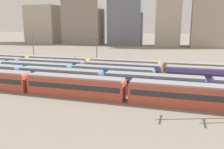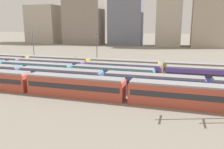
# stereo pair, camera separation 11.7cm
# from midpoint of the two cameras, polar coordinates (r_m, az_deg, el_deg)

# --- Properties ---
(ground_plane) EXTENTS (600.00, 600.00, 0.00)m
(ground_plane) POSITION_cam_midpoint_polar(r_m,az_deg,el_deg) (64.16, -25.90, -0.18)
(ground_plane) COLOR gray
(train_track_0) EXTENTS (112.50, 3.06, 3.75)m
(train_track_0) POSITION_cam_midpoint_polar(r_m,az_deg,el_deg) (37.98, 3.73, -3.96)
(train_track_0) COLOR #BC4C38
(train_track_0) RESTS_ON ground_plane
(train_track_1) EXTENTS (74.70, 3.06, 3.75)m
(train_track_1) POSITION_cam_midpoint_polar(r_m,az_deg,el_deg) (44.35, -2.10, -1.54)
(train_track_1) COLOR #4C70BC
(train_track_1) RESTS_ON ground_plane
(train_track_2) EXTENTS (55.80, 3.06, 3.75)m
(train_track_2) POSITION_cam_midpoint_polar(r_m,az_deg,el_deg) (57.35, -18.40, 1.02)
(train_track_2) COLOR teal
(train_track_2) RESTS_ON ground_plane
(train_track_3) EXTENTS (112.50, 3.06, 3.75)m
(train_track_3) POSITION_cam_midpoint_polar(r_m,az_deg,el_deg) (52.36, 12.65, 0.32)
(train_track_3) COLOR #6B429E
(train_track_3) RESTS_ON ground_plane
(train_track_4) EXTENTS (93.60, 3.06, 3.75)m
(train_track_4) POSITION_cam_midpoint_polar(r_m,az_deg,el_deg) (58.96, 2.94, 1.94)
(train_track_4) COLOR yellow
(train_track_4) RESTS_ON ground_plane
(catenary_pole_1) EXTENTS (0.24, 3.20, 10.66)m
(catenary_pole_1) POSITION_cam_midpoint_polar(r_m,az_deg,el_deg) (73.56, -19.16, 6.49)
(catenary_pole_1) COLOR #4C4C51
(catenary_pole_1) RESTS_ON ground_plane
(catenary_pole_3) EXTENTS (0.24, 3.20, 9.95)m
(catenary_pole_3) POSITION_cam_midpoint_polar(r_m,az_deg,el_deg) (63.76, -3.88, 6.00)
(catenary_pole_3) COLOR #4C4C51
(catenary_pole_3) RESTS_ON ground_plane
(distant_building_0) EXTENTS (21.71, 15.83, 25.44)m
(distant_building_0) POSITION_cam_midpoint_polar(r_m,az_deg,el_deg) (169.17, -16.74, 11.92)
(distant_building_0) COLOR #B2A899
(distant_building_0) RESTS_ON ground_plane
(distant_building_1) EXTENTS (24.87, 16.90, 45.15)m
(distant_building_1) POSITION_cam_midpoint_polar(r_m,az_deg,el_deg) (154.89, -7.01, 15.99)
(distant_building_1) COLOR gray
(distant_building_1) RESTS_ON ground_plane
(distant_building_2) EXTENTS (20.81, 12.44, 27.44)m
(distant_building_2) POSITION_cam_midpoint_polar(r_m,az_deg,el_deg) (145.82, 3.38, 12.81)
(distant_building_2) COLOR slate
(distant_building_2) RESTS_ON ground_plane
(distant_building_3) EXTENTS (14.40, 12.34, 29.12)m
(distant_building_3) POSITION_cam_midpoint_polar(r_m,az_deg,el_deg) (142.09, 14.04, 12.82)
(distant_building_3) COLOR #B2A899
(distant_building_3) RESTS_ON ground_plane
(distant_building_4) EXTENTS (18.88, 18.82, 44.59)m
(distant_building_4) POSITION_cam_midpoint_polar(r_m,az_deg,el_deg) (142.99, 23.41, 15.30)
(distant_building_4) COLOR #A89989
(distant_building_4) RESTS_ON ground_plane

